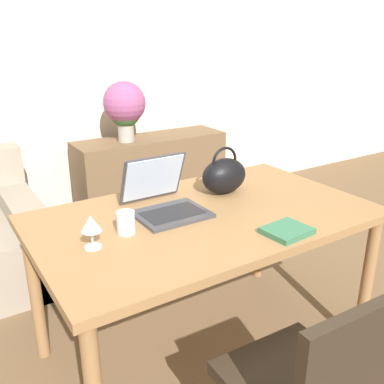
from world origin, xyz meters
name	(u,v)px	position (x,y,z in m)	size (l,w,h in m)	color
wall_back	(52,63)	(0.00, 2.70, 1.35)	(10.00, 0.06, 2.70)	beige
dining_table	(205,229)	(0.09, 0.69, 0.70)	(1.57, 0.94, 0.78)	olive
sideboard	(152,179)	(0.67, 2.36, 0.37)	(1.30, 0.40, 0.75)	brown
laptop	(163,197)	(-0.06, 0.83, 0.85)	(0.32, 0.36, 0.25)	#38383D
drinking_glass	(126,222)	(-0.31, 0.70, 0.83)	(0.08, 0.08, 0.10)	silver
wine_glass	(91,225)	(-0.47, 0.64, 0.88)	(0.08, 0.08, 0.14)	silver
handbag	(224,175)	(0.33, 0.87, 0.88)	(0.25, 0.16, 0.25)	black
flower_vase	(125,107)	(0.44, 2.33, 1.03)	(0.34, 0.34, 0.48)	#9E998E
book	(287,231)	(0.26, 0.33, 0.79)	(0.20, 0.17, 0.02)	#336B4C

